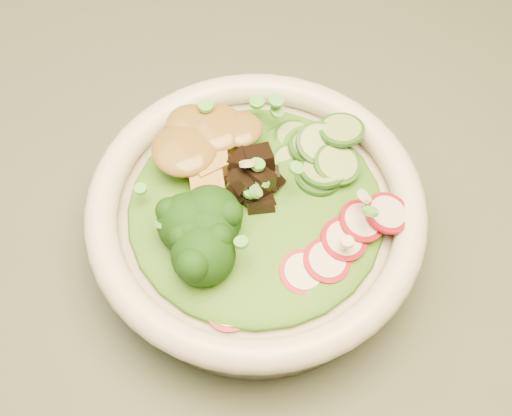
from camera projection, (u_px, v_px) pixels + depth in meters
floor at (238, 414)px, 1.24m from camera, size 4.00×4.00×0.00m
dining_table at (224, 243)px, 0.70m from camera, size 1.20×0.80×0.75m
salad_bowl at (256, 221)px, 0.54m from camera, size 0.25×0.25×0.07m
lettuce_bed at (256, 207)px, 0.52m from camera, size 0.19×0.19×0.02m
broccoli_florets at (199, 251)px, 0.49m from camera, size 0.07×0.07×0.04m
radish_slices at (322, 255)px, 0.50m from camera, size 0.10×0.04×0.02m
cucumber_slices at (313, 151)px, 0.53m from camera, size 0.07×0.07×0.03m
mushroom_heap at (245, 189)px, 0.51m from camera, size 0.07×0.07×0.04m
tofu_cubes at (201, 152)px, 0.53m from camera, size 0.08×0.06×0.03m
peanut_sauce at (200, 142)px, 0.52m from camera, size 0.07×0.05×0.01m
scallion_garnish at (256, 191)px, 0.50m from camera, size 0.18×0.18×0.02m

